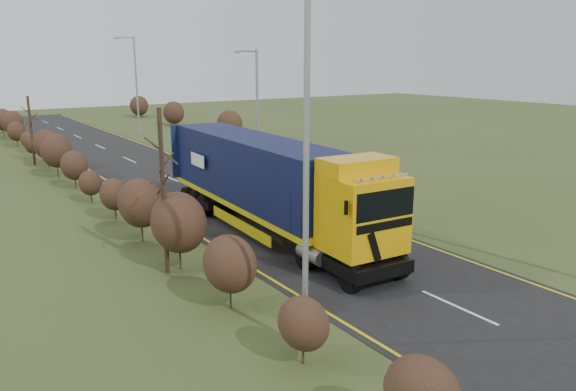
# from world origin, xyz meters

# --- Properties ---
(ground) EXTENTS (160.00, 160.00, 0.00)m
(ground) POSITION_xyz_m (0.00, 0.00, 0.00)
(ground) COLOR #38481F
(ground) RESTS_ON ground
(road) EXTENTS (8.00, 120.00, 0.02)m
(road) POSITION_xyz_m (0.00, 10.00, 0.01)
(road) COLOR black
(road) RESTS_ON ground
(layby) EXTENTS (6.00, 18.00, 0.02)m
(layby) POSITION_xyz_m (6.50, 20.00, 0.01)
(layby) COLOR #2B2926
(layby) RESTS_ON ground
(lane_markings) EXTENTS (7.52, 116.00, 0.01)m
(lane_markings) POSITION_xyz_m (0.00, 9.69, 0.03)
(lane_markings) COLOR gold
(lane_markings) RESTS_ON road
(hedgerow) EXTENTS (2.24, 102.04, 6.05)m
(hedgerow) POSITION_xyz_m (-6.00, 7.89, 1.62)
(hedgerow) COLOR black
(hedgerow) RESTS_ON ground
(lorry) EXTENTS (3.28, 15.74, 4.35)m
(lorry) POSITION_xyz_m (-0.97, 5.94, 2.47)
(lorry) COLOR black
(lorry) RESTS_ON ground
(car_red_hatchback) EXTENTS (1.59, 3.50, 1.17)m
(car_red_hatchback) POSITION_xyz_m (7.35, 17.82, 0.58)
(car_red_hatchback) COLOR maroon
(car_red_hatchback) RESTS_ON ground
(car_blue_sedan) EXTENTS (2.44, 4.68, 1.47)m
(car_blue_sedan) POSITION_xyz_m (8.50, 21.92, 0.73)
(car_blue_sedan) COLOR #0A1339
(car_blue_sedan) RESTS_ON ground
(streetlight_mid) EXTENTS (1.77, 0.18, 8.30)m
(streetlight_mid) POSITION_xyz_m (5.56, 17.91, 4.55)
(streetlight_mid) COLOR gray
(streetlight_mid) RESTS_ON ground
(streetlight_far) EXTENTS (2.10, 0.20, 9.89)m
(streetlight_far) POSITION_xyz_m (5.66, 42.28, 5.48)
(streetlight_far) COLOR gray
(streetlight_far) RESTS_ON ground
(left_pole) EXTENTS (0.16, 0.16, 11.20)m
(left_pole) POSITION_xyz_m (-5.50, -3.35, 5.60)
(left_pole) COLOR gray
(left_pole) RESTS_ON ground
(speed_sign) EXTENTS (0.63, 0.10, 2.30)m
(speed_sign) POSITION_xyz_m (4.20, 10.27, 1.61)
(speed_sign) COLOR gray
(speed_sign) RESTS_ON ground
(warning_board) EXTENTS (0.72, 0.11, 1.90)m
(warning_board) POSITION_xyz_m (5.59, 21.63, 1.15)
(warning_board) COLOR gray
(warning_board) RESTS_ON ground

